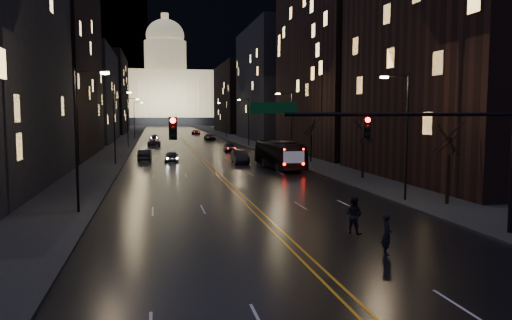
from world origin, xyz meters
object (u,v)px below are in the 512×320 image
oncoming_car_a (172,157)px  oncoming_car_b (145,155)px  traffic_signal (413,137)px  pedestrian_a (387,234)px  bus (279,155)px  pedestrian_b (354,215)px  receding_car_a (240,157)px

oncoming_car_a → oncoming_car_b: (-3.39, 2.35, 0.04)m
oncoming_car_a → oncoming_car_b: 4.13m
traffic_signal → pedestrian_a: traffic_signal is taller
bus → oncoming_car_b: bearing=137.4°
bus → oncoming_car_a: 15.17m
pedestrian_a → pedestrian_b: 3.96m
oncoming_car_b → receding_car_a: receding_car_a is taller
traffic_signal → oncoming_car_a: bearing=103.5°
bus → oncoming_car_b: (-15.13, 11.93, -0.80)m
traffic_signal → pedestrian_b: (-2.12, 1.96, -4.13)m
traffic_signal → receding_car_a: size_ratio=3.46×
oncoming_car_b → oncoming_car_a: bearing=147.3°
receding_car_a → bus: bearing=-60.6°
bus → receding_car_a: 7.36m
pedestrian_a → pedestrian_b: (0.09, 3.96, 0.06)m
bus → pedestrian_a: bearing=-100.7°
oncoming_car_a → pedestrian_b: pedestrian_b is taller
pedestrian_a → oncoming_car_b: bearing=26.3°
bus → pedestrian_b: size_ratio=5.75×
oncoming_car_a → pedestrian_b: 40.93m
bus → oncoming_car_b: 19.28m
bus → pedestrian_b: 30.79m
receding_car_a → pedestrian_b: pedestrian_b is taller
traffic_signal → receding_car_a: 39.28m
oncoming_car_a → pedestrian_b: size_ratio=2.17×
traffic_signal → oncoming_car_b: bearing=106.9°
bus → oncoming_car_b: size_ratio=2.42×
bus → pedestrian_a: bus is taller
oncoming_car_a → oncoming_car_b: bearing=-31.2°
pedestrian_a → bus: bearing=6.3°
oncoming_car_b → traffic_signal: bearing=109.0°
pedestrian_b → oncoming_car_a: bearing=-28.5°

